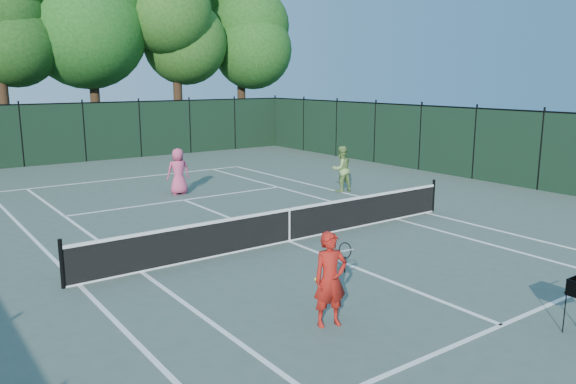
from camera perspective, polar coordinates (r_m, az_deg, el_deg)
ground at (r=15.04m, az=0.11°, el=-5.04°), size 90.00×90.00×0.00m
sideline_doubles_left at (r=12.78m, az=-20.45°, el=-8.83°), size 0.10×23.77×0.01m
sideline_doubles_right at (r=18.70m, az=13.84°, el=-2.07°), size 0.10×23.77×0.01m
sideline_singles_left at (r=13.17m, az=-14.66°, el=-7.86°), size 0.10×23.77×0.01m
sideline_singles_right at (r=17.70m, az=10.96°, el=-2.70°), size 0.10×23.77×0.01m
baseline_far at (r=25.39m, az=-15.88°, el=1.37°), size 10.97×0.10×0.01m
service_line_near at (r=10.87m, az=20.91°, el=-12.51°), size 8.23×0.10×0.01m
service_line_far at (r=20.41m, az=-10.52°, el=-0.79°), size 8.23×0.10×0.01m
center_service_line at (r=15.04m, az=0.11°, el=-5.02°), size 0.10×12.80×0.01m
tennis_net at (r=14.92m, az=0.11°, el=-3.28°), size 11.69×0.09×1.06m
fence_far at (r=30.97m, az=-19.99°, el=5.67°), size 24.00×0.05×3.00m
fence_right at (r=23.74m, az=24.29°, el=3.76°), size 0.05×36.00×3.00m
tree_4 at (r=36.89m, az=-11.43°, el=17.31°), size 6.20×6.20×12.97m
tree_5 at (r=39.64m, az=-4.87°, el=16.44°), size 5.80×5.80×12.23m
coach at (r=9.90m, az=4.32°, el=-8.81°), size 1.03×0.56×1.70m
player_pink at (r=21.31m, az=-11.09°, el=2.07°), size 0.93×0.70×1.73m
player_green at (r=21.51m, az=5.42°, el=2.35°), size 0.89×0.72×1.75m
loose_ball_midcourt at (r=12.24m, az=2.85°, el=-8.84°), size 0.07×0.07×0.07m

